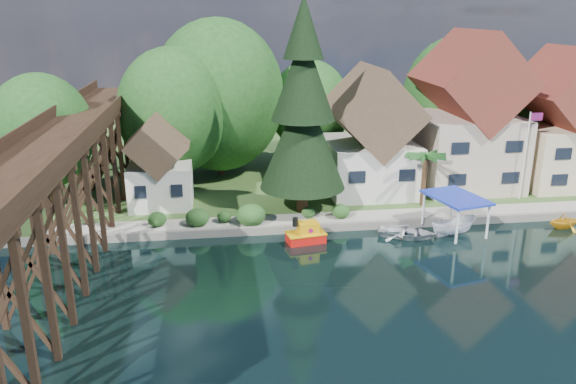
% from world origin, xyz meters
% --- Properties ---
extents(ground, '(140.00, 140.00, 0.00)m').
position_xyz_m(ground, '(0.00, 0.00, 0.00)').
color(ground, black).
rests_on(ground, ground).
extents(bank, '(140.00, 52.00, 0.50)m').
position_xyz_m(bank, '(0.00, 34.00, 0.25)').
color(bank, '#2E4D1E').
rests_on(bank, ground).
extents(seawall, '(60.00, 0.40, 0.62)m').
position_xyz_m(seawall, '(4.00, 8.00, 0.31)').
color(seawall, slate).
rests_on(seawall, ground).
extents(promenade, '(50.00, 2.60, 0.06)m').
position_xyz_m(promenade, '(6.00, 9.30, 0.53)').
color(promenade, gray).
rests_on(promenade, bank).
extents(trestle_bridge, '(4.12, 44.18, 9.30)m').
position_xyz_m(trestle_bridge, '(-16.00, 5.17, 5.35)').
color(trestle_bridge, black).
rests_on(trestle_bridge, ground).
extents(house_left, '(7.64, 8.64, 11.02)m').
position_xyz_m(house_left, '(7.00, 16.00, 5.14)').
color(house_left, silver).
rests_on(house_left, bank).
extents(house_center, '(8.65, 9.18, 13.89)m').
position_xyz_m(house_center, '(16.00, 16.50, 6.42)').
color(house_center, '#BCA793').
rests_on(house_center, bank).
extents(house_right, '(8.15, 8.64, 12.45)m').
position_xyz_m(house_right, '(25.00, 16.00, 5.78)').
color(house_right, beige).
rests_on(house_right, bank).
extents(shed, '(5.09, 5.40, 7.85)m').
position_xyz_m(shed, '(-11.00, 14.50, 3.83)').
color(shed, silver).
rests_on(shed, bank).
extents(bg_trees, '(49.90, 13.30, 10.57)m').
position_xyz_m(bg_trees, '(1.00, 21.25, 7.29)').
color(bg_trees, '#382314').
rests_on(bg_trees, bank).
extents(shrubs, '(15.76, 2.47, 1.70)m').
position_xyz_m(shrubs, '(-4.60, 9.26, 1.23)').
color(shrubs, '#1D4117').
rests_on(shrubs, bank).
extents(conifer, '(6.73, 6.73, 16.58)m').
position_xyz_m(conifer, '(0.28, 11.34, 8.48)').
color(conifer, '#382314').
rests_on(conifer, bank).
extents(palm_tree, '(3.34, 3.34, 4.68)m').
position_xyz_m(palm_tree, '(10.38, 11.46, 4.59)').
color(palm_tree, '#382314').
rests_on(palm_tree, bank).
extents(flagpole, '(1.18, 0.12, 7.51)m').
position_xyz_m(flagpole, '(19.39, 11.91, 5.11)').
color(flagpole, white).
rests_on(flagpole, bank).
extents(tugboat, '(2.97, 1.95, 2.00)m').
position_xyz_m(tugboat, '(-0.24, 6.14, 0.60)').
color(tugboat, red).
rests_on(tugboat, ground).
extents(boat_white_a, '(4.96, 4.31, 0.86)m').
position_xyz_m(boat_white_a, '(7.27, 6.15, 0.43)').
color(boat_white_a, silver).
rests_on(boat_white_a, ground).
extents(boat_canopy, '(4.22, 5.30, 3.01)m').
position_xyz_m(boat_canopy, '(10.81, 6.08, 1.29)').
color(boat_canopy, white).
rests_on(boat_canopy, ground).
extents(boat_yellow, '(2.89, 2.58, 1.39)m').
position_xyz_m(boat_yellow, '(19.80, 6.26, 0.69)').
color(boat_yellow, gold).
rests_on(boat_yellow, ground).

